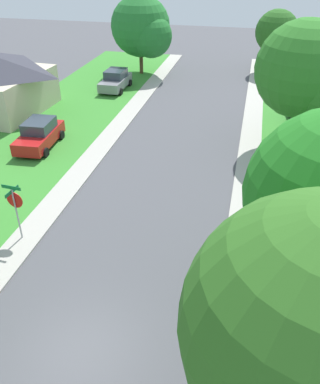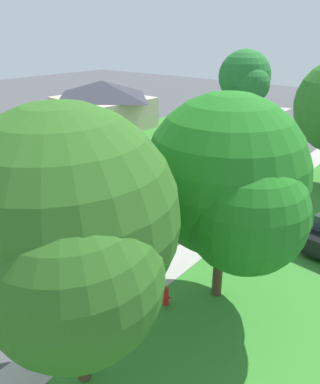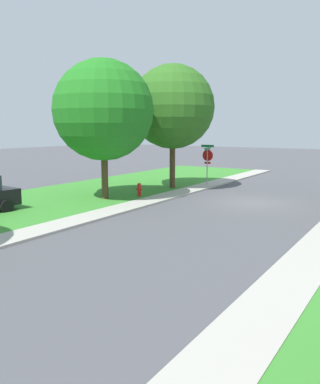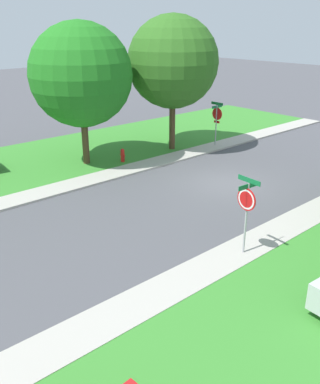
% 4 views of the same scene
% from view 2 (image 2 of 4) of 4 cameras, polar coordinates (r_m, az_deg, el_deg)
% --- Properties ---
extents(ground_plane, '(120.00, 120.00, 0.00)m').
position_cam_2_polar(ground_plane, '(16.83, -19.88, -10.91)').
color(ground_plane, '#4C4C51').
extents(sidewalk_east, '(1.40, 56.00, 0.10)m').
position_cam_2_polar(sidewalk_east, '(22.09, 14.65, -1.51)').
color(sidewalk_east, '#ADA89E').
rests_on(sidewalk_east, ground).
extents(sidewalk_west, '(1.40, 56.00, 0.10)m').
position_cam_2_polar(sidewalk_west, '(26.89, -3.69, 3.81)').
color(sidewalk_west, '#ADA89E').
rests_on(sidewalk_west, ground).
extents(lawn_west, '(8.00, 56.00, 0.08)m').
position_cam_2_polar(lawn_west, '(30.12, -10.34, 5.64)').
color(lawn_west, '#38842D').
rests_on(lawn_west, ground).
extents(stop_sign_far_corner, '(0.92, 0.92, 2.77)m').
position_cam_2_polar(stop_sign_far_corner, '(22.04, -16.64, 3.38)').
color(stop_sign_far_corner, '#9E9EA3').
rests_on(stop_sign_far_corner, ground).
extents(car_red_far_down_street, '(2.27, 4.42, 1.76)m').
position_cam_2_polar(car_red_far_down_street, '(30.40, -6.74, 7.68)').
color(car_red_far_down_street, red).
rests_on(car_red_far_down_street, ground).
extents(car_grey_across_road, '(2.07, 4.32, 1.76)m').
position_cam_2_polar(car_grey_across_road, '(39.22, 7.46, 11.26)').
color(car_grey_across_road, gray).
rests_on(car_grey_across_road, ground).
extents(car_silver_driveway_right, '(2.27, 4.42, 1.76)m').
position_cam_2_polar(car_silver_driveway_right, '(25.52, -22.98, 2.79)').
color(car_silver_driveway_right, silver).
rests_on(car_silver_driveway_right, ground).
extents(tree_sidewalk_far, '(5.66, 5.27, 7.84)m').
position_cam_2_polar(tree_sidewalk_far, '(8.57, -13.80, -5.82)').
color(tree_sidewalk_far, '#4C3823').
rests_on(tree_sidewalk_far, ground).
extents(tree_across_left, '(5.74, 5.34, 7.49)m').
position_cam_2_polar(tree_across_left, '(11.99, 10.65, 1.14)').
color(tree_across_left, '#4C3823').
rests_on(tree_across_left, ground).
extents(tree_sidewalk_near, '(6.01, 5.59, 7.32)m').
position_cam_2_polar(tree_sidewalk_near, '(42.64, 13.06, 16.59)').
color(tree_sidewalk_near, '#4C3823').
rests_on(tree_sidewalk_near, ground).
extents(house_left_setback, '(9.43, 8.30, 4.60)m').
position_cam_2_polar(house_left_setback, '(38.46, -8.72, 13.24)').
color(house_left_setback, beige).
rests_on(house_left_setback, ground).
extents(fire_hydrant, '(0.38, 0.22, 0.83)m').
position_cam_2_polar(fire_hydrant, '(13.77, 0.87, -15.62)').
color(fire_hydrant, red).
rests_on(fire_hydrant, ground).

